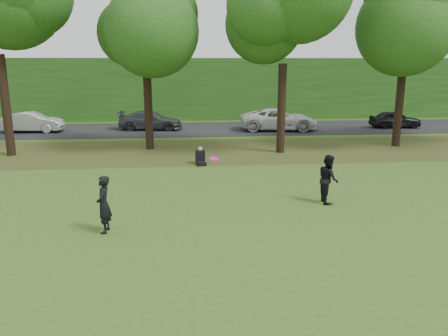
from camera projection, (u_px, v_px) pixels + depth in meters
name	position (u px, v px, depth m)	size (l,w,h in m)	color
ground	(230.00, 253.00, 11.05)	(120.00, 120.00, 0.00)	#354E18
leaf_litter	(205.00, 151.00, 23.62)	(60.00, 7.00, 0.01)	#493E1A
street	(199.00, 129.00, 31.36)	(70.00, 7.00, 0.02)	black
far_hedge	(196.00, 89.00, 36.57)	(70.00, 3.00, 5.00)	#204D16
player_left	(104.00, 205.00, 12.20)	(0.60, 0.39, 1.64)	black
player_right	(328.00, 179.00, 14.83)	(0.81, 0.63, 1.66)	black
parked_cars	(176.00, 121.00, 30.40)	(37.06, 3.71, 1.50)	black
frisbee	(214.00, 159.00, 13.38)	(0.38, 0.38, 0.12)	#E8138C
seated_person	(201.00, 158.00, 20.52)	(0.49, 0.77, 0.83)	black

